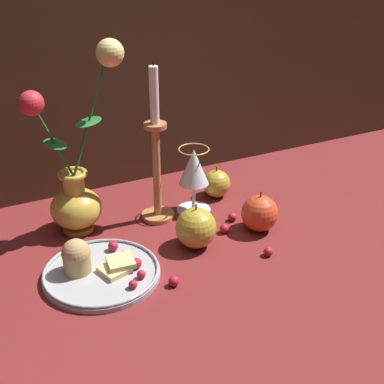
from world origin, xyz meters
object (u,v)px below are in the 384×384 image
object	(u,v)px
vase	(76,183)
apple_at_table_edge	(196,228)
apple_near_glass	(260,213)
wine_glass	(194,170)
apple_beside_vase	(216,184)
plate_with_pastries	(97,268)
candlestick	(156,163)

from	to	relation	value
vase	apple_at_table_edge	distance (m)	0.26
vase	apple_near_glass	bearing A→B (deg)	-25.99
wine_glass	apple_beside_vase	distance (m)	0.11
apple_at_table_edge	vase	bearing A→B (deg)	139.52
vase	wine_glass	xyz separation A→B (m)	(0.25, -0.03, -0.01)
plate_with_pastries	apple_beside_vase	xyz separation A→B (m)	(0.35, 0.18, 0.02)
wine_glass	candlestick	xyz separation A→B (m)	(-0.09, 0.00, 0.03)
plate_with_pastries	wine_glass	bearing A→B (deg)	28.40
candlestick	apple_beside_vase	world-z (taller)	candlestick
vase	wine_glass	size ratio (longest dim) A/B	2.62
vase	plate_with_pastries	distance (m)	0.20
apple_at_table_edge	apple_beside_vase	bearing A→B (deg)	50.95
plate_with_pastries	candlestick	size ratio (longest dim) A/B	0.63
plate_with_pastries	apple_at_table_edge	bearing A→B (deg)	3.33
apple_near_glass	apple_at_table_edge	distance (m)	0.15
plate_with_pastries	wine_glass	distance (m)	0.32
vase	apple_beside_vase	world-z (taller)	vase
vase	plate_with_pastries	xyz separation A→B (m)	(-0.02, -0.18, -0.09)
apple_near_glass	apple_at_table_edge	world-z (taller)	apple_at_table_edge
vase	candlestick	bearing A→B (deg)	-8.35
candlestick	apple_at_table_edge	xyz separation A→B (m)	(0.02, -0.14, -0.09)
wine_glass	apple_at_table_edge	size ratio (longest dim) A/B	1.58
plate_with_pastries	wine_glass	world-z (taller)	wine_glass
apple_beside_vase	apple_near_glass	world-z (taller)	apple_near_glass
wine_glass	apple_near_glass	world-z (taller)	wine_glass
plate_with_pastries	apple_near_glass	xyz separation A→B (m)	(0.36, 0.01, 0.02)
apple_beside_vase	plate_with_pastries	bearing A→B (deg)	-152.20
wine_glass	apple_near_glass	bearing A→B (deg)	-57.52
plate_with_pastries	apple_near_glass	world-z (taller)	apple_near_glass
apple_at_table_edge	wine_glass	bearing A→B (deg)	65.44
apple_near_glass	candlestick	bearing A→B (deg)	140.75
apple_near_glass	apple_beside_vase	bearing A→B (deg)	92.91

